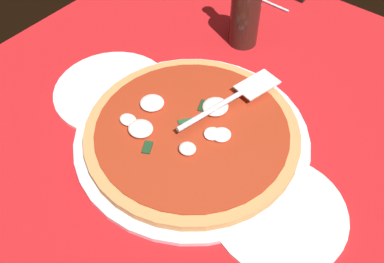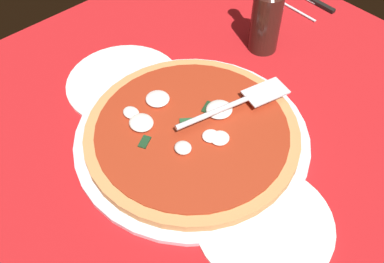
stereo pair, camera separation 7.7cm
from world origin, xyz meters
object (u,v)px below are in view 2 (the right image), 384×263
Objects in this scene: dinner_plate_left at (264,223)px; place_setting_near at (297,3)px; pizza_server at (237,103)px; pizza at (191,131)px; dinner_plate_right at (124,83)px; beer_bottle at (267,14)px.

place_setting_near is (34.74, -51.85, -0.16)cm from dinner_plate_left.
pizza_server reaches higher than dinner_plate_left.
pizza_server reaches higher than place_setting_near.
pizza_server is (-2.23, -9.00, 2.58)cm from pizza.
dinner_plate_right is at bearing 85.06° from place_setting_near.
beer_bottle is at bearing 42.01° from pizza_server.
pizza is (-19.90, -0.29, 1.79)cm from dinner_plate_right.
beer_bottle is (8.66, -28.93, 6.78)cm from pizza.
place_setting_near is (14.34, -48.52, -1.95)cm from pizza.
place_setting_near is at bearing 36.11° from pizza_server.
pizza_server is 1.06× the size of place_setting_near.
pizza is 9.62cm from pizza_server.
pizza_server is 23.10cm from beer_bottle.
dinner_plate_left is 0.94× the size of dinner_plate_right.
pizza is 1.78× the size of place_setting_near.
place_setting_near is (-5.55, -48.80, -0.16)cm from dinner_plate_right.
beer_bottle is at bearing -47.99° from dinner_plate_left.
dinner_plate_left is 0.94× the size of beer_bottle.
dinner_plate_left is at bearing 175.68° from dinner_plate_right.
place_setting_near is 22.18cm from beer_bottle.
dinner_plate_left is 0.56× the size of pizza.
dinner_plate_left and dinner_plate_right have the same top height.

